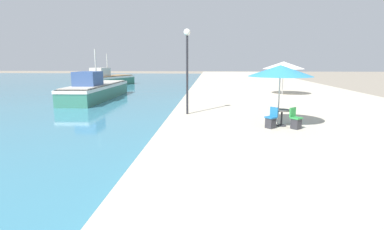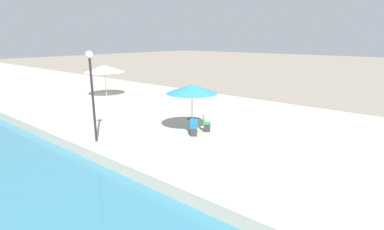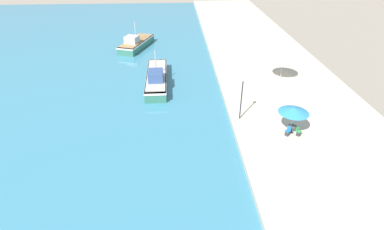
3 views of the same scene
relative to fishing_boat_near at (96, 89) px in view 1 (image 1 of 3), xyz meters
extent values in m
cube|color=#BCB29E|center=(16.06, 9.06, -0.64)|extent=(16.00, 90.00, 0.56)
cube|color=#33705B|center=(0.00, 0.19, -0.24)|extent=(2.71, 10.93, 1.28)
cube|color=silver|center=(0.00, 0.19, 0.28)|extent=(2.76, 11.04, 0.25)
cube|color=#ADA89E|center=(0.00, 0.19, 0.45)|extent=(2.49, 10.06, 0.10)
cube|color=#334C7F|center=(0.03, -1.72, 1.08)|extent=(1.81, 2.42, 1.15)
cylinder|color=#B7B2A8|center=(0.00, 0.19, 2.04)|extent=(0.12, 0.12, 3.07)
cube|color=#33705B|center=(-4.13, 14.90, -0.25)|extent=(5.62, 9.17, 1.25)
cube|color=silver|center=(-4.13, 14.90, 0.25)|extent=(5.70, 9.27, 0.25)
cube|color=#99754C|center=(-4.13, 14.90, 0.42)|extent=(5.17, 8.43, 0.10)
cube|color=#B7B2A8|center=(-4.64, 13.47, 1.03)|extent=(2.54, 2.48, 1.12)
cylinder|color=#B7B2A8|center=(-4.13, 14.90, 1.97)|extent=(0.12, 0.12, 3.00)
cylinder|color=#B7B7B7|center=(13.31, -12.70, 0.83)|extent=(0.06, 0.06, 2.38)
cone|color=teal|center=(13.31, -12.70, 2.12)|extent=(2.82, 2.82, 0.49)
cylinder|color=#B7B7B7|center=(16.39, 0.04, 0.83)|extent=(0.06, 0.06, 2.36)
cone|color=white|center=(16.39, 0.04, 2.16)|extent=(3.49, 3.49, 0.61)
cylinder|color=#333338|center=(13.47, -12.69, -0.33)|extent=(0.44, 0.44, 0.04)
cylinder|color=#333338|center=(13.47, -12.69, 0.00)|extent=(0.08, 0.08, 0.70)
cylinder|color=#4C4742|center=(13.47, -12.69, 0.37)|extent=(0.80, 0.80, 0.04)
cube|color=#2D2D33|center=(12.90, -13.17, -0.13)|extent=(0.48, 0.48, 0.45)
cube|color=#1E66A3|center=(12.90, -13.17, 0.13)|extent=(0.56, 0.56, 0.06)
cube|color=#1E66A3|center=(13.05, -13.05, 0.36)|extent=(0.30, 0.35, 0.40)
cube|color=#2D2D33|center=(13.97, -13.26, -0.13)|extent=(0.48, 0.48, 0.45)
cube|color=#2D8E42|center=(13.97, -13.26, 0.13)|extent=(0.56, 0.56, 0.06)
cube|color=#2D8E42|center=(13.83, -13.11, 0.36)|extent=(0.34, 0.31, 0.40)
cylinder|color=#232328|center=(8.99, -9.90, 1.75)|extent=(0.12, 0.12, 4.20)
sphere|color=white|center=(8.99, -9.90, 4.03)|extent=(0.36, 0.36, 0.36)
camera|label=1|loc=(10.31, -26.13, 2.56)|focal=28.00mm
camera|label=2|loc=(1.00, -23.05, 4.80)|focal=28.00mm
camera|label=3|loc=(2.62, -35.89, 15.99)|focal=28.00mm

